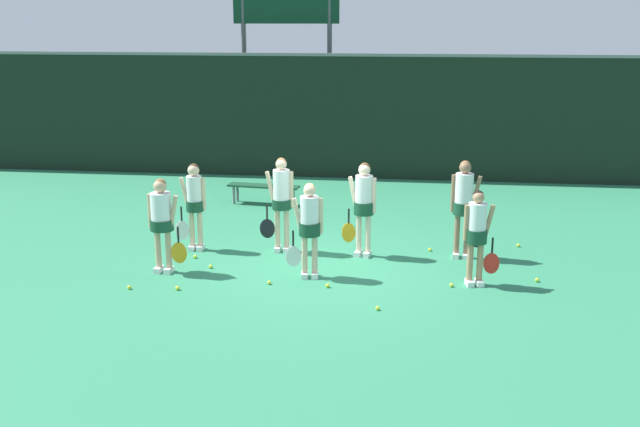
# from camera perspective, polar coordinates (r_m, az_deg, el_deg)

# --- Properties ---
(ground_plane) EXTENTS (140.00, 140.00, 0.00)m
(ground_plane) POSITION_cam_1_polar(r_m,az_deg,el_deg) (13.41, -0.04, -3.93)
(ground_plane) COLOR #2D7F56
(fence_windscreen) EXTENTS (60.00, 0.08, 3.36)m
(fence_windscreen) POSITION_cam_1_polar(r_m,az_deg,el_deg) (20.35, 2.67, 7.40)
(fence_windscreen) COLOR black
(fence_windscreen) RESTS_ON ground_plane
(scoreboard) EXTENTS (3.04, 0.15, 5.58)m
(scoreboard) POSITION_cam_1_polar(r_m,az_deg,el_deg) (21.99, -2.60, 14.71)
(scoreboard) COLOR #515156
(scoreboard) RESTS_ON ground_plane
(bench_courtside) EXTENTS (1.73, 0.55, 0.46)m
(bench_courtside) POSITION_cam_1_polar(r_m,az_deg,el_deg) (17.66, -4.33, 1.96)
(bench_courtside) COLOR #19472D
(bench_courtside) RESTS_ON ground_plane
(player_0) EXTENTS (0.68, 0.40, 1.65)m
(player_0) POSITION_cam_1_polar(r_m,az_deg,el_deg) (13.05, -11.96, -0.27)
(player_0) COLOR tan
(player_0) RESTS_ON ground_plane
(player_1) EXTENTS (0.64, 0.37, 1.63)m
(player_1) POSITION_cam_1_polar(r_m,az_deg,el_deg) (12.52, -0.83, -0.71)
(player_1) COLOR beige
(player_1) RESTS_ON ground_plane
(player_2) EXTENTS (0.62, 0.35, 1.60)m
(player_2) POSITION_cam_1_polar(r_m,az_deg,el_deg) (12.43, 11.88, -1.30)
(player_2) COLOR tan
(player_2) RESTS_ON ground_plane
(player_3) EXTENTS (0.61, 0.33, 1.66)m
(player_3) POSITION_cam_1_polar(r_m,az_deg,el_deg) (14.22, -9.56, 1.04)
(player_3) COLOR beige
(player_3) RESTS_ON ground_plane
(player_4) EXTENTS (0.64, 0.36, 1.79)m
(player_4) POSITION_cam_1_polar(r_m,az_deg,el_deg) (13.93, -2.97, 1.30)
(player_4) COLOR beige
(player_4) RESTS_ON ground_plane
(player_5) EXTENTS (0.63, 0.37, 1.75)m
(player_5) POSITION_cam_1_polar(r_m,az_deg,el_deg) (13.66, 3.34, 0.95)
(player_5) COLOR beige
(player_5) RESTS_ON ground_plane
(player_6) EXTENTS (0.67, 0.37, 1.81)m
(player_6) POSITION_cam_1_polar(r_m,az_deg,el_deg) (13.77, 10.92, 0.95)
(player_6) COLOR #8C664C
(player_6) RESTS_ON ground_plane
(tennis_ball_0) EXTENTS (0.07, 0.07, 0.07)m
(tennis_ball_0) POSITION_cam_1_polar(r_m,az_deg,el_deg) (12.63, -14.32, -5.46)
(tennis_ball_0) COLOR #CCE033
(tennis_ball_0) RESTS_ON ground_plane
(tennis_ball_1) EXTENTS (0.07, 0.07, 0.07)m
(tennis_ball_1) POSITION_cam_1_polar(r_m,az_deg,el_deg) (12.31, 0.59, -5.52)
(tennis_ball_1) COLOR #CCE033
(tennis_ball_1) RESTS_ON ground_plane
(tennis_ball_2) EXTENTS (0.07, 0.07, 0.07)m
(tennis_ball_2) POSITION_cam_1_polar(r_m,az_deg,el_deg) (11.43, 4.41, -7.21)
(tennis_ball_2) COLOR #CCE033
(tennis_ball_2) RESTS_ON ground_plane
(tennis_ball_3) EXTENTS (0.07, 0.07, 0.07)m
(tennis_ball_3) POSITION_cam_1_polar(r_m,az_deg,el_deg) (12.41, -10.80, -5.60)
(tennis_ball_3) COLOR #CCE033
(tennis_ball_3) RESTS_ON ground_plane
(tennis_ball_4) EXTENTS (0.07, 0.07, 0.07)m
(tennis_ball_4) POSITION_cam_1_polar(r_m,az_deg,el_deg) (13.36, -8.33, -4.02)
(tennis_ball_4) COLOR #CCE033
(tennis_ball_4) RESTS_ON ground_plane
(tennis_ball_5) EXTENTS (0.07, 0.07, 0.07)m
(tennis_ball_5) POSITION_cam_1_polar(r_m,az_deg,el_deg) (14.92, 14.87, -2.36)
(tennis_ball_5) COLOR #CCE033
(tennis_ball_5) RESTS_ON ground_plane
(tennis_ball_6) EXTENTS (0.07, 0.07, 0.07)m
(tennis_ball_6) POSITION_cam_1_polar(r_m,az_deg,el_deg) (13.95, -9.49, -3.25)
(tennis_ball_6) COLOR #CCE033
(tennis_ball_6) RESTS_ON ground_plane
(tennis_ball_7) EXTENTS (0.06, 0.06, 0.06)m
(tennis_ball_7) POSITION_cam_1_polar(r_m,az_deg,el_deg) (12.48, -3.90, -5.27)
(tennis_ball_7) COLOR #CCE033
(tennis_ball_7) RESTS_ON ground_plane
(tennis_ball_8) EXTENTS (0.07, 0.07, 0.07)m
(tennis_ball_8) POSITION_cam_1_polar(r_m,az_deg,el_deg) (14.32, 8.37, -2.74)
(tennis_ball_8) COLOR #CCE033
(tennis_ball_8) RESTS_ON ground_plane
(tennis_ball_9) EXTENTS (0.07, 0.07, 0.07)m
(tennis_ball_9) POSITION_cam_1_polar(r_m,az_deg,el_deg) (13.08, 16.21, -4.88)
(tennis_ball_9) COLOR #CCE033
(tennis_ball_9) RESTS_ON ground_plane
(tennis_ball_10) EXTENTS (0.07, 0.07, 0.07)m
(tennis_ball_10) POSITION_cam_1_polar(r_m,az_deg,el_deg) (12.52, 9.99, -5.39)
(tennis_ball_10) COLOR #CCE033
(tennis_ball_10) RESTS_ON ground_plane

